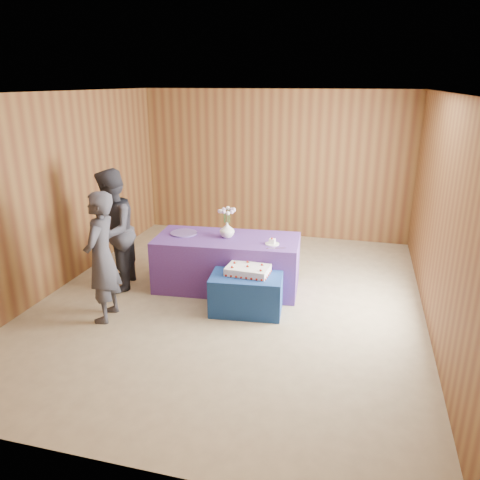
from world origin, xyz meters
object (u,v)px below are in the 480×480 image
(guest_left, at_px, (102,257))
(guest_right, at_px, (112,231))
(vase, at_px, (227,230))
(serving_table, at_px, (227,263))
(cake_table, at_px, (247,291))
(sheet_cake, at_px, (248,270))

(guest_left, bearing_deg, guest_right, -166.55)
(vase, height_order, guest_right, guest_right)
(serving_table, xyz_separation_m, vase, (-0.01, 0.03, 0.48))
(serving_table, bearing_deg, guest_left, -137.95)
(cake_table, height_order, guest_left, guest_left)
(guest_right, bearing_deg, guest_left, 7.37)
(sheet_cake, relative_size, guest_left, 0.36)
(serving_table, xyz_separation_m, guest_right, (-1.53, -0.45, 0.49))
(guest_left, height_order, guest_right, guest_right)
(guest_left, bearing_deg, cake_table, 104.65)
(sheet_cake, xyz_separation_m, guest_right, (-1.98, 0.15, 0.31))
(vase, relative_size, guest_left, 0.13)
(cake_table, distance_m, guest_right, 2.06)
(sheet_cake, height_order, guest_right, guest_right)
(guest_right, bearing_deg, cake_table, 71.79)
(serving_table, relative_size, vase, 9.26)
(serving_table, xyz_separation_m, guest_left, (-1.21, -1.27, 0.44))
(serving_table, bearing_deg, cake_table, -58.09)
(cake_table, bearing_deg, guest_right, 169.64)
(vase, xyz_separation_m, guest_right, (-1.52, -0.47, 0.00))
(serving_table, distance_m, guest_left, 1.81)
(sheet_cake, bearing_deg, cake_table, 175.42)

